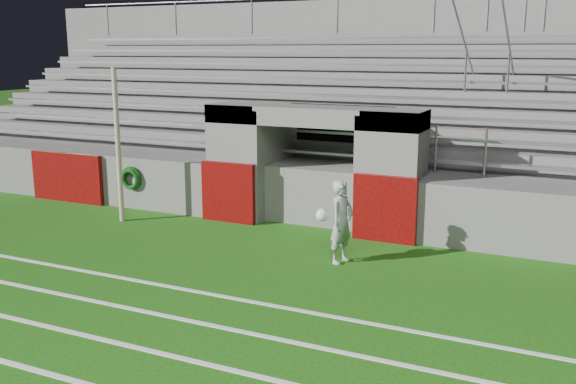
% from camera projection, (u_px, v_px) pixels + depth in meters
% --- Properties ---
extents(ground, '(90.00, 90.00, 0.00)m').
position_uv_depth(ground, '(234.00, 273.00, 11.07)').
color(ground, '#19520D').
rests_on(ground, ground).
extents(field_post, '(0.11, 0.11, 3.42)m').
position_uv_depth(field_post, '(118.00, 146.00, 14.11)').
color(field_post, tan).
rests_on(field_post, ground).
extents(stadium_structure, '(26.00, 8.48, 5.42)m').
position_uv_depth(stadium_structure, '(375.00, 134.00, 17.80)').
color(stadium_structure, '#5E5B59').
rests_on(stadium_structure, ground).
extents(goalkeeper_with_ball, '(0.70, 0.62, 1.51)m').
position_uv_depth(goalkeeper_with_ball, '(341.00, 222.00, 11.51)').
color(goalkeeper_with_ball, '#A3A6AC').
rests_on(goalkeeper_with_ball, ground).
extents(hose_coil, '(0.58, 0.15, 0.58)m').
position_uv_depth(hose_coil, '(131.00, 179.00, 15.35)').
color(hose_coil, '#0B380B').
rests_on(hose_coil, ground).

